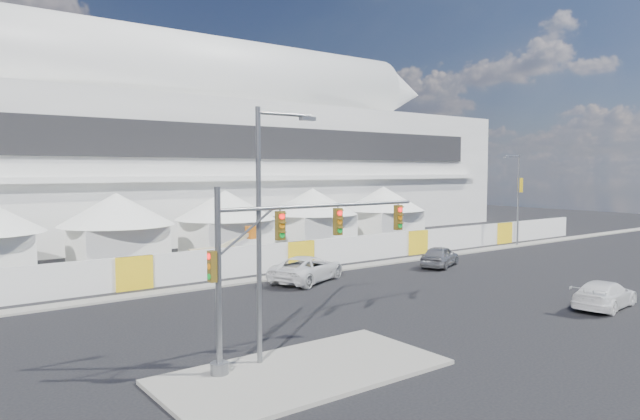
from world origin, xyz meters
TOP-DOWN VIEW (x-y plane):
  - ground at (0.00, 0.00)m, footprint 160.00×160.00m
  - median_island at (-6.00, -3.00)m, footprint 10.00×5.00m
  - far_curb at (20.00, 12.50)m, footprint 80.00×1.20m
  - stadium at (8.71, 41.50)m, footprint 80.00×24.80m
  - tent_row at (0.50, 24.00)m, footprint 53.40×8.40m
  - hoarding_fence at (6.00, 14.50)m, footprint 70.00×0.25m
  - scaffold_tower at (46.00, 36.00)m, footprint 4.40×4.40m
  - sedan_silver at (14.71, 9.04)m, footprint 3.56×4.93m
  - pickup_curb at (3.67, 10.32)m, footprint 4.96×6.56m
  - pickup_near at (11.84, -4.51)m, footprint 2.66×5.12m
  - lot_car_b at (29.11, 16.80)m, footprint 2.49×4.05m
  - traffic_mast at (-6.38, -1.66)m, footprint 9.34×0.62m
  - streetlight_median at (-6.59, -1.47)m, footprint 2.53×0.25m
  - streetlight_curb at (29.17, 12.50)m, footprint 2.53×0.57m
  - boom_lift at (-0.65, 15.94)m, footprint 6.17×1.42m

SIDE VIEW (x-z plane):
  - ground at x=0.00m, z-range 0.00..0.00m
  - far_curb at x=20.00m, z-range 0.00..0.12m
  - median_island at x=-6.00m, z-range 0.00..0.15m
  - lot_car_b at x=29.11m, z-range 0.00..1.29m
  - pickup_near at x=11.84m, z-range 0.00..1.42m
  - sedan_silver at x=14.71m, z-range 0.00..1.56m
  - pickup_curb at x=3.67m, z-range 0.00..1.65m
  - boom_lift at x=-0.65m, z-range -0.73..2.42m
  - hoarding_fence at x=6.00m, z-range 0.00..2.00m
  - tent_row at x=0.50m, z-range 0.45..5.85m
  - traffic_mast at x=-6.38m, z-range 0.59..6.96m
  - streetlight_curb at x=29.17m, z-range 0.69..9.22m
  - streetlight_median at x=-6.59m, z-range 0.83..9.97m
  - scaffold_tower at x=46.00m, z-range 0.00..12.00m
  - stadium at x=8.71m, z-range -1.54..20.44m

